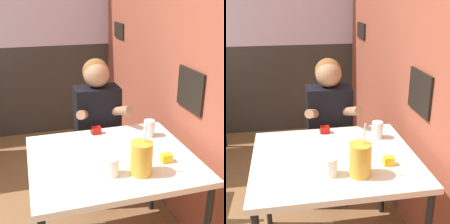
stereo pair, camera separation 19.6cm
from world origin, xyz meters
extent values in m
cube|color=#9E4C38|center=(1.51, 1.32, 1.35)|extent=(0.06, 4.64, 2.70)
cube|color=black|center=(1.47, 2.17, 1.31)|extent=(0.02, 0.31, 0.16)
cube|color=black|center=(1.47, 0.59, 1.09)|extent=(0.02, 0.31, 0.27)
cube|color=beige|center=(0.89, 0.45, 0.74)|extent=(0.98, 0.84, 0.04)
cylinder|color=black|center=(0.44, 0.83, 0.36)|extent=(0.04, 0.04, 0.73)
cylinder|color=black|center=(1.34, 0.83, 0.36)|extent=(0.04, 0.04, 0.73)
cube|color=black|center=(0.95, 1.05, 0.24)|extent=(0.31, 0.20, 0.47)
cube|color=black|center=(0.95, 1.05, 0.75)|extent=(0.34, 0.20, 0.55)
sphere|color=brown|center=(0.95, 1.07, 1.14)|extent=(0.20, 0.20, 0.20)
sphere|color=#9E7051|center=(0.95, 1.05, 1.12)|extent=(0.20, 0.20, 0.20)
cylinder|color=#9E7051|center=(0.81, 0.91, 0.87)|extent=(0.14, 0.27, 0.15)
cylinder|color=#9E7051|center=(1.08, 0.91, 0.87)|extent=(0.14, 0.27, 0.15)
cylinder|color=gold|center=(0.99, 0.22, 0.86)|extent=(0.12, 0.12, 0.19)
cylinder|color=white|center=(1.01, 0.22, 1.00)|extent=(0.01, 0.04, 0.14)
cylinder|color=silver|center=(1.22, 0.66, 0.82)|extent=(0.08, 0.08, 0.11)
cylinder|color=silver|center=(0.83, 0.25, 0.81)|extent=(0.08, 0.08, 0.10)
cube|color=#B7140F|center=(0.88, 0.79, 0.79)|extent=(0.06, 0.04, 0.05)
cube|color=yellow|center=(1.18, 0.30, 0.79)|extent=(0.06, 0.04, 0.05)
camera|label=1|loc=(0.43, -1.15, 1.68)|focal=50.00mm
camera|label=2|loc=(0.63, -1.19, 1.68)|focal=50.00mm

